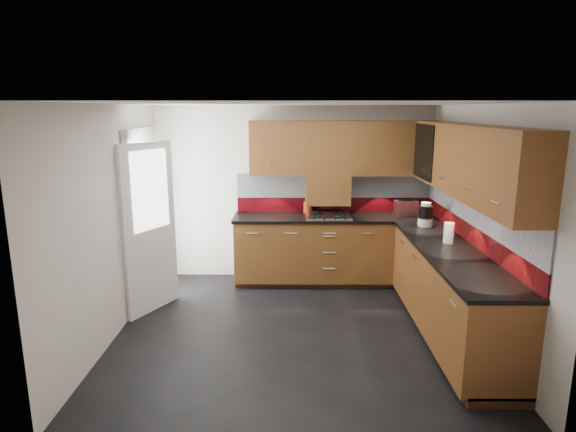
{
  "coord_description": "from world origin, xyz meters",
  "views": [
    {
      "loc": [
        -0.06,
        -4.82,
        2.35
      ],
      "look_at": [
        -0.09,
        0.65,
        1.13
      ],
      "focal_mm": 30.0,
      "sensor_mm": 36.0,
      "label": 1
    }
  ],
  "objects_px": {
    "gas_hob": "(328,215)",
    "toaster": "(406,208)",
    "food_processor": "(425,215)",
    "utensil_pot": "(308,206)"
  },
  "relations": [
    {
      "from": "gas_hob",
      "to": "toaster",
      "type": "distance_m",
      "value": 1.06
    },
    {
      "from": "utensil_pot",
      "to": "toaster",
      "type": "relative_size",
      "value": 1.41
    },
    {
      "from": "toaster",
      "to": "gas_hob",
      "type": "bearing_deg",
      "value": -175.45
    },
    {
      "from": "toaster",
      "to": "food_processor",
      "type": "bearing_deg",
      "value": -81.6
    },
    {
      "from": "gas_hob",
      "to": "toaster",
      "type": "bearing_deg",
      "value": 4.55
    },
    {
      "from": "gas_hob",
      "to": "utensil_pot",
      "type": "height_order",
      "value": "utensil_pot"
    },
    {
      "from": "gas_hob",
      "to": "food_processor",
      "type": "relative_size",
      "value": 2.02
    },
    {
      "from": "utensil_pot",
      "to": "food_processor",
      "type": "distance_m",
      "value": 1.61
    },
    {
      "from": "utensil_pot",
      "to": "toaster",
      "type": "xyz_separation_m",
      "value": [
        1.32,
        -0.15,
        0.0
      ]
    },
    {
      "from": "food_processor",
      "to": "utensil_pot",
      "type": "bearing_deg",
      "value": 151.38
    }
  ]
}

